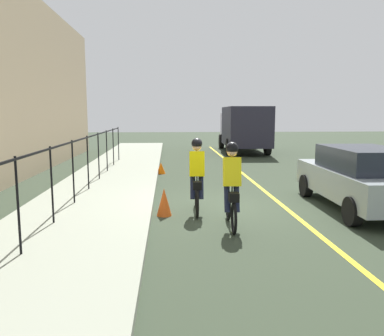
{
  "coord_description": "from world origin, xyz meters",
  "views": [
    {
      "loc": [
        -9.79,
        1.4,
        2.42
      ],
      "look_at": [
        0.2,
        0.78,
        1.0
      ],
      "focal_mm": 36.44,
      "sensor_mm": 36.0,
      "label": 1
    }
  ],
  "objects_px": {
    "patrol_sedan": "(361,177)",
    "traffic_cone_near": "(164,202)",
    "cyclist_follow": "(232,186)",
    "traffic_cone_far": "(161,168)",
    "box_truck_background": "(244,127)",
    "cyclist_lead": "(197,176)"
  },
  "relations": [
    {
      "from": "patrol_sedan",
      "to": "cyclist_follow",
      "type": "bearing_deg",
      "value": 112.71
    },
    {
      "from": "cyclist_follow",
      "to": "traffic_cone_near",
      "type": "height_order",
      "value": "cyclist_follow"
    },
    {
      "from": "cyclist_lead",
      "to": "patrol_sedan",
      "type": "distance_m",
      "value": 4.14
    },
    {
      "from": "patrol_sedan",
      "to": "traffic_cone_near",
      "type": "height_order",
      "value": "patrol_sedan"
    },
    {
      "from": "traffic_cone_near",
      "to": "traffic_cone_far",
      "type": "bearing_deg",
      "value": 1.64
    },
    {
      "from": "cyclist_lead",
      "to": "traffic_cone_near",
      "type": "distance_m",
      "value": 1.01
    },
    {
      "from": "box_truck_background",
      "to": "traffic_cone_far",
      "type": "height_order",
      "value": "box_truck_background"
    },
    {
      "from": "cyclist_lead",
      "to": "cyclist_follow",
      "type": "xyz_separation_m",
      "value": [
        -1.3,
        -0.64,
        0.0
      ]
    },
    {
      "from": "cyclist_follow",
      "to": "traffic_cone_near",
      "type": "bearing_deg",
      "value": 55.58
    },
    {
      "from": "patrol_sedan",
      "to": "traffic_cone_far",
      "type": "relative_size",
      "value": 9.76
    },
    {
      "from": "cyclist_follow",
      "to": "patrol_sedan",
      "type": "distance_m",
      "value": 3.77
    },
    {
      "from": "box_truck_background",
      "to": "traffic_cone_near",
      "type": "xyz_separation_m",
      "value": [
        -14.98,
        4.8,
        -1.22
      ]
    },
    {
      "from": "traffic_cone_near",
      "to": "traffic_cone_far",
      "type": "distance_m",
      "value": 6.47
    },
    {
      "from": "cyclist_lead",
      "to": "traffic_cone_far",
      "type": "relative_size",
      "value": 4.02
    },
    {
      "from": "cyclist_follow",
      "to": "box_truck_background",
      "type": "height_order",
      "value": "box_truck_background"
    },
    {
      "from": "box_truck_background",
      "to": "traffic_cone_far",
      "type": "relative_size",
      "value": 14.95
    },
    {
      "from": "box_truck_background",
      "to": "traffic_cone_far",
      "type": "bearing_deg",
      "value": 151.71
    },
    {
      "from": "traffic_cone_near",
      "to": "cyclist_lead",
      "type": "bearing_deg",
      "value": -74.24
    },
    {
      "from": "cyclist_lead",
      "to": "box_truck_background",
      "type": "xyz_separation_m",
      "value": [
        14.75,
        -4.0,
        0.64
      ]
    },
    {
      "from": "cyclist_lead",
      "to": "cyclist_follow",
      "type": "distance_m",
      "value": 1.45
    },
    {
      "from": "patrol_sedan",
      "to": "traffic_cone_near",
      "type": "bearing_deg",
      "value": 94.64
    },
    {
      "from": "cyclist_lead",
      "to": "patrol_sedan",
      "type": "xyz_separation_m",
      "value": [
        0.09,
        -4.14,
        -0.09
      ]
    }
  ]
}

